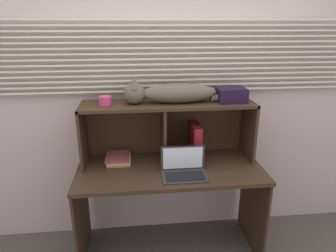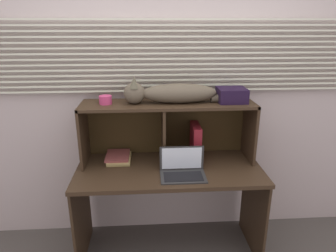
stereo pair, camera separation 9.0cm
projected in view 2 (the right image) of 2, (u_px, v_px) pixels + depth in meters
back_panel_with_blinds at (166, 91)px, 2.43m from camera, size 4.40×0.08×2.50m
desk at (169, 185)px, 2.32m from camera, size 1.38×0.62×0.75m
hutch_shelf_unit at (167, 120)px, 2.33m from camera, size 1.30×0.32×0.46m
cat at (171, 93)px, 2.22m from camera, size 0.91×0.17×0.19m
laptop at (183, 170)px, 2.15m from camera, size 0.32×0.20×0.19m
binder_upright at (195, 142)px, 2.37m from camera, size 0.06×0.23×0.29m
book_stack at (119, 158)px, 2.37m from camera, size 0.19×0.23×0.06m
small_basket at (105, 100)px, 2.21m from camera, size 0.09×0.09×0.06m
storage_box at (232, 95)px, 2.26m from camera, size 0.21×0.19×0.10m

